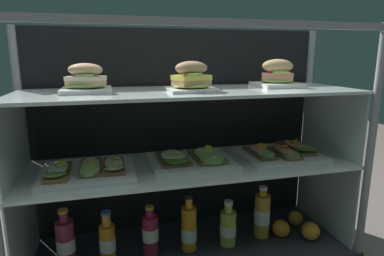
# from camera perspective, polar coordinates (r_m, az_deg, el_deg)

# --- Properties ---
(ground_plane) EXTENTS (6.00, 6.00, 0.02)m
(ground_plane) POSITION_cam_1_polar(r_m,az_deg,el_deg) (1.54, 0.00, -21.20)
(ground_plane) COLOR #635853
(ground_plane) RESTS_ON ground
(case_base_deck) EXTENTS (1.37, 0.47, 0.03)m
(case_base_deck) POSITION_cam_1_polar(r_m,az_deg,el_deg) (1.53, 0.00, -20.35)
(case_base_deck) COLOR #2C2E37
(case_base_deck) RESTS_ON ground
(case_frame) EXTENTS (1.37, 0.47, 0.96)m
(case_frame) POSITION_cam_1_polar(r_m,az_deg,el_deg) (1.46, -1.47, -0.39)
(case_frame) COLOR gray
(case_frame) RESTS_ON ground
(riser_lower_tier) EXTENTS (1.31, 0.41, 0.36)m
(riser_lower_tier) POSITION_cam_1_polar(r_m,az_deg,el_deg) (1.43, 0.00, -13.64)
(riser_lower_tier) COLOR silver
(riser_lower_tier) RESTS_ON case_base_deck
(shelf_lower_glass) EXTENTS (1.33, 0.42, 0.01)m
(shelf_lower_glass) POSITION_cam_1_polar(r_m,az_deg,el_deg) (1.36, 0.00, -6.52)
(shelf_lower_glass) COLOR silver
(shelf_lower_glass) RESTS_ON riser_lower_tier
(riser_upper_tier) EXTENTS (1.31, 0.41, 0.29)m
(riser_upper_tier) POSITION_cam_1_polar(r_m,az_deg,el_deg) (1.32, 0.00, -0.25)
(riser_upper_tier) COLOR silver
(riser_upper_tier) RESTS_ON shelf_lower_glass
(shelf_upper_glass) EXTENTS (1.33, 0.42, 0.01)m
(shelf_upper_glass) POSITION_cam_1_polar(r_m,az_deg,el_deg) (1.29, 0.00, 6.35)
(shelf_upper_glass) COLOR silver
(shelf_upper_glass) RESTS_ON riser_upper_tier
(plated_roll_sandwich_far_right) EXTENTS (0.18, 0.18, 0.11)m
(plated_roll_sandwich_far_right) POSITION_cam_1_polar(r_m,az_deg,el_deg) (1.27, -17.99, 7.77)
(plated_roll_sandwich_far_right) COLOR white
(plated_roll_sandwich_far_right) RESTS_ON shelf_upper_glass
(plated_roll_sandwich_far_left) EXTENTS (0.18, 0.18, 0.11)m
(plated_roll_sandwich_far_left) POSITION_cam_1_polar(r_m,az_deg,el_deg) (1.25, -0.09, 8.55)
(plated_roll_sandwich_far_left) COLOR white
(plated_roll_sandwich_far_left) RESTS_ON shelf_upper_glass
(plated_roll_sandwich_mid_left) EXTENTS (0.18, 0.18, 0.12)m
(plated_roll_sandwich_mid_left) POSITION_cam_1_polar(r_m,az_deg,el_deg) (1.47, 14.60, 8.66)
(plated_roll_sandwich_mid_left) COLOR white
(plated_roll_sandwich_mid_left) RESTS_ON shelf_upper_glass
(open_sandwich_tray_mid_right) EXTENTS (0.34, 0.29, 0.07)m
(open_sandwich_tray_mid_right) POSITION_cam_1_polar(r_m,az_deg,el_deg) (1.29, -17.74, -6.96)
(open_sandwich_tray_mid_right) COLOR white
(open_sandwich_tray_mid_right) RESTS_ON shelf_lower_glass
(open_sandwich_tray_center) EXTENTS (0.34, 0.29, 0.06)m
(open_sandwich_tray_center) POSITION_cam_1_polar(r_m,az_deg,el_deg) (1.36, -0.04, -5.36)
(open_sandwich_tray_center) COLOR white
(open_sandwich_tray_center) RESTS_ON shelf_lower_glass
(open_sandwich_tray_near_left_corner) EXTENTS (0.34, 0.29, 0.06)m
(open_sandwich_tray_near_left_corner) POSITION_cam_1_polar(r_m,az_deg,el_deg) (1.51, 15.21, -4.02)
(open_sandwich_tray_near_left_corner) COLOR white
(open_sandwich_tray_near_left_corner) RESTS_ON shelf_lower_glass
(juice_bottle_back_right) EXTENTS (0.07, 0.07, 0.24)m
(juice_bottle_back_right) POSITION_cam_1_polar(r_m,az_deg,el_deg) (1.44, -21.14, -18.13)
(juice_bottle_back_right) COLOR #932B49
(juice_bottle_back_right) RESTS_ON case_base_deck
(juice_bottle_near_post) EXTENTS (0.06, 0.06, 0.22)m
(juice_bottle_near_post) POSITION_cam_1_polar(r_m,az_deg,el_deg) (1.42, -14.49, -18.64)
(juice_bottle_near_post) COLOR orange
(juice_bottle_near_post) RESTS_ON case_base_deck
(juice_bottle_front_right_end) EXTENTS (0.07, 0.07, 0.21)m
(juice_bottle_front_right_end) POSITION_cam_1_polar(r_m,az_deg,el_deg) (1.44, -7.25, -17.77)
(juice_bottle_front_right_end) COLOR #A12341
(juice_bottle_front_right_end) RESTS_ON case_base_deck
(juice_bottle_back_left) EXTENTS (0.07, 0.07, 0.25)m
(juice_bottle_back_left) POSITION_cam_1_polar(r_m,az_deg,el_deg) (1.45, -0.53, -17.06)
(juice_bottle_back_left) COLOR orange
(juice_bottle_back_left) RESTS_ON case_base_deck
(juice_bottle_back_center) EXTENTS (0.07, 0.07, 0.20)m
(juice_bottle_back_center) POSITION_cam_1_polar(r_m,az_deg,el_deg) (1.50, 6.28, -16.76)
(juice_bottle_back_center) COLOR #B1CC47
(juice_bottle_back_center) RESTS_ON case_base_deck
(juice_bottle_front_second) EXTENTS (0.07, 0.07, 0.24)m
(juice_bottle_front_second) POSITION_cam_1_polar(r_m,az_deg,el_deg) (1.57, 12.18, -14.65)
(juice_bottle_front_second) COLOR gold
(juice_bottle_front_second) RESTS_ON case_base_deck
(orange_fruit_beside_bottles) EXTENTS (0.08, 0.08, 0.08)m
(orange_fruit_beside_bottles) POSITION_cam_1_polar(r_m,az_deg,el_deg) (1.62, 15.26, -16.51)
(orange_fruit_beside_bottles) COLOR orange
(orange_fruit_beside_bottles) RESTS_ON case_base_deck
(orange_fruit_near_left_post) EXTENTS (0.08, 0.08, 0.08)m
(orange_fruit_near_left_post) POSITION_cam_1_polar(r_m,az_deg,el_deg) (1.63, 19.94, -16.51)
(orange_fruit_near_left_post) COLOR orange
(orange_fruit_near_left_post) RESTS_ON case_base_deck
(orange_fruit_rolled_forward) EXTENTS (0.07, 0.07, 0.07)m
(orange_fruit_rolled_forward) POSITION_cam_1_polar(r_m,az_deg,el_deg) (1.73, 17.53, -14.72)
(orange_fruit_rolled_forward) COLOR orange
(orange_fruit_rolled_forward) RESTS_ON case_base_deck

